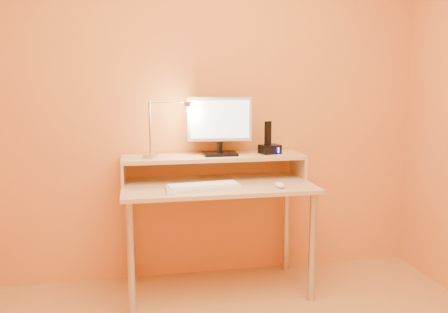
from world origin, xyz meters
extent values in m
cube|color=#D47439|center=(0.00, 1.50, 1.25)|extent=(3.00, 0.04, 2.50)
cylinder|color=#B7B6BE|center=(-0.55, 0.93, 0.35)|extent=(0.04, 0.04, 0.69)
cylinder|color=#B7B6BE|center=(0.55, 0.93, 0.35)|extent=(0.04, 0.04, 0.69)
cylinder|color=#B7B6BE|center=(-0.55, 1.43, 0.35)|extent=(0.04, 0.04, 0.69)
cylinder|color=#B7B6BE|center=(0.55, 1.43, 0.35)|extent=(0.04, 0.04, 0.69)
cube|color=tan|center=(0.00, 1.18, 0.71)|extent=(1.20, 0.60, 0.02)
cube|color=tan|center=(-0.59, 1.33, 0.79)|extent=(0.02, 0.30, 0.14)
cube|color=tan|center=(0.59, 1.33, 0.79)|extent=(0.02, 0.30, 0.14)
cube|color=tan|center=(0.00, 1.33, 0.87)|extent=(1.20, 0.30, 0.02)
cube|color=black|center=(0.04, 1.33, 0.89)|extent=(0.22, 0.16, 0.02)
cylinder|color=black|center=(0.04, 1.33, 0.93)|extent=(0.04, 0.04, 0.07)
cube|color=silver|center=(0.04, 1.34, 1.12)|extent=(0.42, 0.08, 0.29)
cube|color=black|center=(0.04, 1.36, 1.12)|extent=(0.38, 0.05, 0.24)
cube|color=silver|center=(0.04, 1.32, 1.12)|extent=(0.38, 0.05, 0.25)
cylinder|color=#B7B6BE|center=(-0.41, 1.30, 0.89)|extent=(0.10, 0.10, 0.02)
cylinder|color=#B7B6BE|center=(-0.41, 1.30, 1.07)|extent=(0.01, 0.01, 0.33)
cylinder|color=#B7B6BE|center=(-0.29, 1.30, 1.24)|extent=(0.24, 0.01, 0.01)
cylinder|color=#B7B6BE|center=(-0.17, 1.30, 1.22)|extent=(0.04, 0.04, 0.03)
cylinder|color=#FFEAC6|center=(-0.17, 1.30, 1.20)|extent=(0.03, 0.03, 0.00)
cube|color=black|center=(0.39, 1.33, 0.91)|extent=(0.15, 0.13, 0.06)
cube|color=black|center=(0.37, 1.33, 1.02)|extent=(0.05, 0.03, 0.16)
cube|color=#302FFF|center=(0.43, 1.28, 0.91)|extent=(0.01, 0.00, 0.04)
cube|color=white|center=(-0.11, 1.05, 0.73)|extent=(0.45, 0.19, 0.02)
ellipsoid|color=white|center=(0.36, 1.01, 0.74)|extent=(0.06, 0.10, 0.03)
cube|color=white|center=(-0.31, 1.02, 0.73)|extent=(0.06, 0.19, 0.02)
camera|label=1|loc=(-0.50, -1.66, 1.36)|focal=37.22mm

